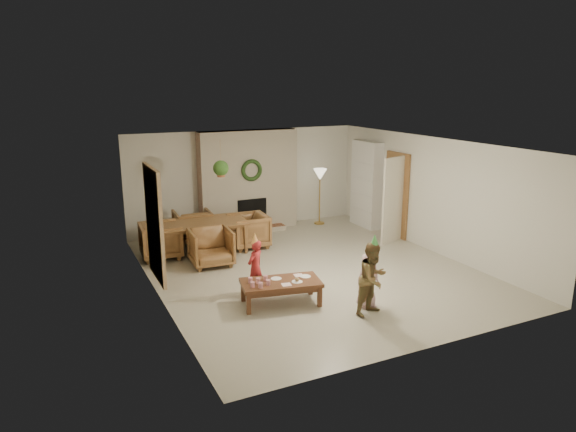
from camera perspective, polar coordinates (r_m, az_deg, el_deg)
floor at (r=10.39m, az=2.46°, el=-5.94°), size 7.00×7.00×0.00m
ceiling at (r=9.80m, az=2.62°, el=7.90°), size 7.00×7.00×0.00m
wall_back at (r=13.14m, az=-4.69°, el=4.03°), size 7.00×0.00×7.00m
wall_front at (r=7.25m, az=15.73°, el=-5.14°), size 7.00×0.00×7.00m
wall_left at (r=9.04m, az=-14.48°, el=-1.19°), size 0.00×7.00×7.00m
wall_right at (r=11.71m, az=15.61°, el=2.25°), size 0.00×7.00×7.00m
fireplace_mass at (r=12.96m, az=-4.37°, el=3.88°), size 2.50×0.40×2.50m
fireplace_hearth at (r=12.91m, az=-3.70°, el=-1.57°), size 1.60×0.30×0.12m
fireplace_firebox at (r=12.96m, az=-4.01°, el=0.28°), size 0.75×0.12×0.75m
fireplace_wreath at (r=12.69m, az=-4.02°, el=5.05°), size 0.54×0.10×0.54m
floor_lamp_base at (r=13.75m, az=3.46°, el=-0.77°), size 0.27×0.27×0.03m
floor_lamp_post at (r=13.59m, az=3.50°, el=1.95°), size 0.03×0.03×1.32m
floor_lamp_shade at (r=13.46m, az=3.55°, el=4.59°), size 0.35×0.35×0.29m
bookshelf_carcass at (r=13.42m, az=8.62°, el=3.48°), size 0.30×1.00×2.20m
bookshelf_shelf_a at (r=13.55m, az=8.45°, el=0.77°), size 0.30×0.92×0.03m
bookshelf_shelf_b at (r=13.46m, az=8.51°, el=2.43°), size 0.30×0.92×0.03m
bookshelf_shelf_c at (r=13.38m, az=8.57°, el=4.10°), size 0.30×0.92×0.03m
bookshelf_shelf_d at (r=13.32m, az=8.64°, el=5.79°), size 0.30×0.92×0.03m
books_row_lower at (r=13.38m, az=8.75°, el=1.21°), size 0.20×0.40×0.24m
books_row_mid at (r=13.46m, az=8.34°, el=3.04°), size 0.20×0.44×0.24m
books_row_upper at (r=13.27m, az=8.76°, el=4.58°), size 0.20×0.36×0.22m
door_frame at (r=12.63m, az=11.85°, el=2.28°), size 0.05×0.86×2.04m
door_leaf at (r=12.12m, az=11.50°, el=1.69°), size 0.77×0.32×2.00m
curtain_panel at (r=9.24m, az=-14.49°, el=-0.86°), size 0.06×1.20×2.00m
dining_table at (r=11.45m, az=-9.52°, el=-2.35°), size 2.02×1.21×0.69m
dining_chair_near at (r=10.64m, az=-8.46°, el=-3.42°), size 0.86×0.88×0.76m
dining_chair_far at (r=12.25m, az=-10.44°, el=-1.10°), size 0.86×0.88×0.76m
dining_chair_left at (r=11.29m, az=-13.79°, el=-2.62°), size 0.88×0.86×0.76m
dining_chair_right at (r=11.71m, az=-4.38°, el=-1.63°), size 0.88×0.86×0.76m
hanging_plant_cord at (r=10.71m, az=-7.44°, el=6.46°), size 0.01×0.01×0.70m
hanging_plant_pot at (r=10.76m, az=-7.38°, el=4.61°), size 0.16×0.16×0.12m
hanging_plant_foliage at (r=10.74m, az=-7.40°, el=5.24°), size 0.32×0.32×0.32m
coffee_table_top at (r=8.72m, az=-0.79°, el=-7.36°), size 1.42×0.91×0.06m
coffee_table_apron at (r=8.75m, az=-0.79°, el=-7.79°), size 1.30×0.79×0.08m
coffee_leg_fl at (r=8.45m, az=-4.36°, el=-9.64°), size 0.08×0.08×0.34m
coffee_leg_fr at (r=8.71m, az=3.50°, el=-8.86°), size 0.08×0.08×0.34m
coffee_leg_bl at (r=8.94m, az=-4.97°, el=-8.27°), size 0.08×0.08×0.34m
coffee_leg_br at (r=9.18m, az=2.48°, el=-7.59°), size 0.08×0.08×0.34m
cup_a at (r=8.46m, az=-3.92°, el=-7.55°), size 0.08×0.08×0.09m
cup_b at (r=8.65m, az=-4.17°, el=-7.06°), size 0.08×0.08×0.09m
cup_c at (r=8.43m, az=-3.04°, el=-7.61°), size 0.08×0.08×0.09m
cup_d at (r=8.62m, az=-3.31°, el=-7.11°), size 0.08×0.08×0.09m
cup_e at (r=8.53m, az=-2.21°, el=-7.32°), size 0.08×0.08×0.09m
cup_f at (r=8.72m, az=-2.49°, el=-6.84°), size 0.08×0.08×0.09m
plate_a at (r=8.81m, az=-1.30°, el=-6.90°), size 0.22×0.22×0.01m
plate_b at (r=8.68m, az=1.00°, el=-7.24°), size 0.22×0.22×0.01m
plate_c at (r=8.91m, az=1.93°, el=-6.65°), size 0.22×0.22×0.01m
food_scoop at (r=8.66m, az=1.00°, el=-6.99°), size 0.08×0.08×0.07m
napkin_left at (r=8.56m, az=-0.18°, el=-7.56°), size 0.18×0.18×0.01m
napkin_right at (r=8.96m, az=1.15°, el=-6.53°), size 0.18×0.18×0.01m
child_red at (r=9.07m, az=-3.62°, el=-5.69°), size 0.43×0.40×0.99m
party_hat_red at (r=8.90m, az=-3.67°, el=-2.44°), size 0.16×0.16×0.19m
child_plaid at (r=8.40m, az=9.33°, el=-6.81°), size 0.69×0.60×1.19m
party_hat_plaid at (r=8.19m, az=9.52°, el=-2.64°), size 0.15×0.15×0.20m
child_pink at (r=8.69m, az=8.78°, el=-7.00°), size 0.46×0.31×0.92m
party_hat_pink at (r=8.52m, az=8.91°, el=-3.88°), size 0.14×0.14×0.17m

